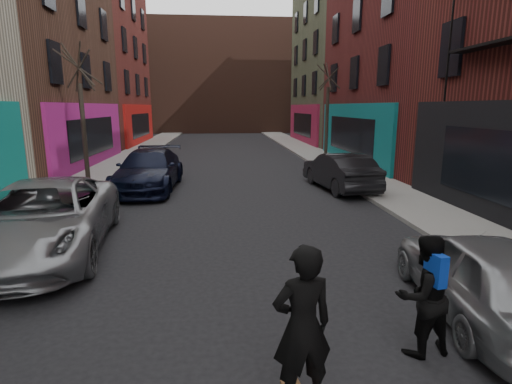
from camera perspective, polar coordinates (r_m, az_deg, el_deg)
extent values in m
cube|color=gray|center=(30.88, -16.30, 5.56)|extent=(2.50, 84.00, 0.13)
cube|color=gray|center=(31.00, 7.12, 5.98)|extent=(2.50, 84.00, 0.13)
cube|color=#47281E|center=(56.25, -5.02, 15.81)|extent=(40.00, 10.00, 14.00)
imported|color=#919499|center=(10.37, -28.12, -3.31)|extent=(3.43, 6.22, 1.65)
imported|color=black|center=(16.75, -15.06, 3.04)|extent=(2.45, 5.64, 1.61)
imported|color=gray|center=(7.45, 29.66, -10.18)|extent=(2.15, 4.31, 1.41)
imported|color=black|center=(16.59, 11.86, 2.93)|extent=(2.16, 4.74, 1.51)
imported|color=black|center=(4.52, 6.64, -18.57)|extent=(0.74, 0.55, 1.85)
imported|color=black|center=(5.97, 22.79, -13.46)|extent=(0.92, 0.77, 1.69)
cube|color=#0D38BC|center=(5.67, 24.29, -10.01)|extent=(0.19, 0.32, 0.42)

